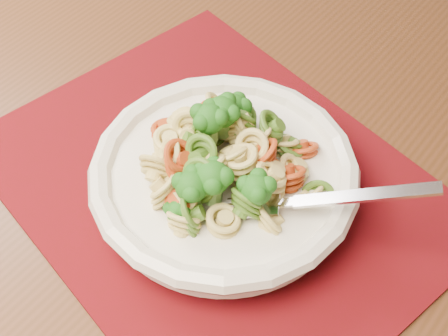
% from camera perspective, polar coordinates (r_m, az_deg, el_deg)
% --- Properties ---
extents(dining_table, '(1.81, 1.48, 0.76)m').
position_cam_1_polar(dining_table, '(0.75, 2.24, 4.74)').
color(dining_table, '#4B2815').
rests_on(dining_table, ground).
extents(placemat, '(0.50, 0.48, 0.00)m').
position_cam_1_polar(placemat, '(0.56, -0.79, -1.55)').
color(placemat, '#5E0411').
rests_on(placemat, dining_table).
extents(pasta_bowl, '(0.23, 0.23, 0.04)m').
position_cam_1_polar(pasta_bowl, '(0.53, 0.00, -0.83)').
color(pasta_bowl, white).
rests_on(pasta_bowl, placemat).
extents(pasta_broccoli_heap, '(0.20, 0.20, 0.06)m').
position_cam_1_polar(pasta_broccoli_heap, '(0.52, 0.00, 0.42)').
color(pasta_broccoli_heap, '#E6CE71').
rests_on(pasta_broccoli_heap, pasta_bowl).
extents(fork, '(0.18, 0.06, 0.08)m').
position_cam_1_polar(fork, '(0.49, 3.63, -3.38)').
color(fork, silver).
rests_on(fork, pasta_bowl).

